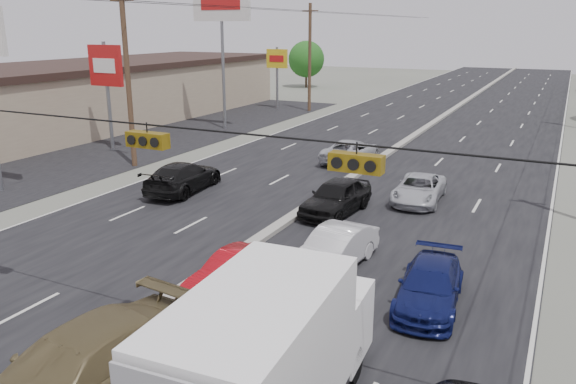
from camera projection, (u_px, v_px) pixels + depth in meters
name	position (u px, v px, depth m)	size (l,w,h in m)	color
ground	(118.00, 337.00, 14.91)	(200.00, 200.00, 0.00)	#606356
road_surface	(409.00, 140.00, 40.67)	(20.00, 160.00, 0.02)	black
center_median	(409.00, 139.00, 40.64)	(0.50, 160.00, 0.20)	gray
strip_mall	(88.00, 96.00, 46.81)	(12.00, 42.00, 4.60)	tan
parking_lot	(177.00, 132.00, 43.63)	(10.00, 42.00, 0.02)	black
utility_pole_left_b	(128.00, 78.00, 31.67)	(1.60, 0.30, 10.00)	#422D1E
utility_pole_left_c	(310.00, 57.00, 53.14)	(1.60, 0.30, 10.00)	#422D1E
traffic_signals	(144.00, 138.00, 12.75)	(25.00, 0.30, 0.54)	black
pole_sign_mid	(106.00, 72.00, 36.16)	(2.60, 0.25, 7.00)	slate
pole_sign_billboard	(221.00, 13.00, 42.62)	(5.00, 0.25, 11.00)	slate
pole_sign_far	(277.00, 64.00, 54.83)	(2.20, 0.25, 6.00)	slate
tree_left_far	(306.00, 59.00, 74.76)	(4.80, 4.80, 6.12)	#382619
box_truck	(271.00, 358.00, 10.93)	(2.72, 6.76, 3.36)	black
tan_sedan	(78.00, 374.00, 11.82)	(2.47, 6.07, 1.76)	brown
red_sedan	(235.00, 273.00, 17.30)	(1.32, 3.78, 1.25)	#B10A14
queue_car_a	(336.00, 197.00, 24.49)	(1.80, 4.47, 1.52)	black
queue_car_b	(335.00, 249.00, 18.99)	(1.44, 4.13, 1.36)	silver
queue_car_c	(419.00, 189.00, 26.20)	(2.03, 4.41, 1.23)	#B6B9BF
queue_car_d	(430.00, 286.00, 16.41)	(1.72, 4.24, 1.23)	#0F164E
oncoming_near	(183.00, 177.00, 27.84)	(2.06, 5.07, 1.47)	black
oncoming_far	(351.00, 151.00, 33.79)	(2.28, 4.95, 1.38)	#B8BAC1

